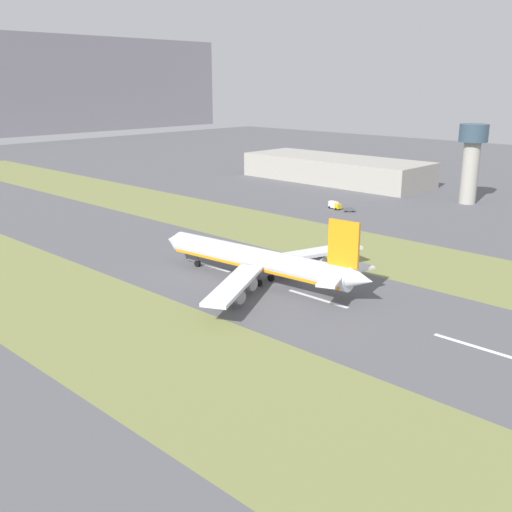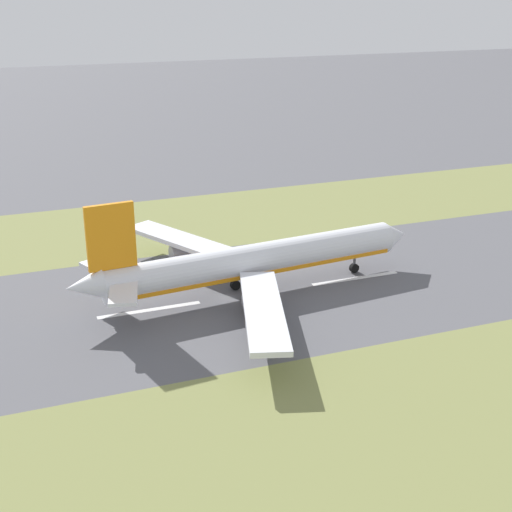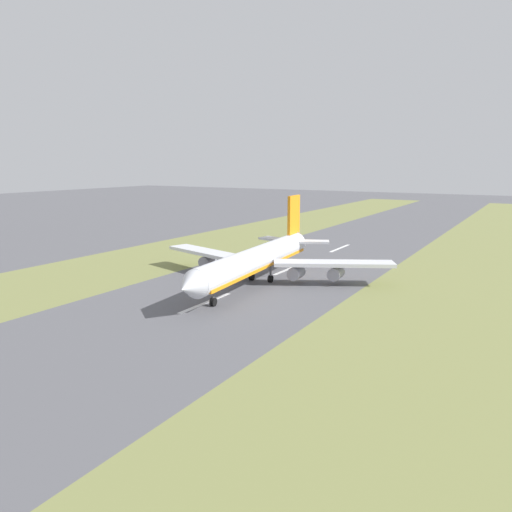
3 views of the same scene
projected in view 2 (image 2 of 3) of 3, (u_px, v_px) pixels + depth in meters
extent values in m
plane|color=#56565B|center=(227.00, 298.00, 127.77)|extent=(800.00, 800.00, 0.00)
cube|color=olive|center=(167.00, 224.00, 167.08)|extent=(40.00, 600.00, 0.01)
cube|color=olive|center=(342.00, 438.00, 88.46)|extent=(40.00, 600.00, 0.01)
cube|color=silver|center=(150.00, 310.00, 123.11)|extent=(1.20, 18.00, 0.01)
cube|color=silver|center=(355.00, 278.00, 136.22)|extent=(1.20, 18.00, 0.01)
cylinder|color=silver|center=(256.00, 260.00, 128.16)|extent=(11.21, 56.32, 6.00)
cone|color=silver|center=(395.00, 236.00, 140.61)|extent=(6.32, 5.53, 5.88)
cone|color=silver|center=(84.00, 286.00, 115.23)|extent=(5.64, 6.45, 5.10)
cube|color=orange|center=(256.00, 269.00, 128.76)|extent=(10.71, 54.06, 0.70)
cube|color=silver|center=(184.00, 241.00, 140.22)|extent=(28.51, 18.66, 0.90)
cube|color=silver|center=(263.00, 310.00, 110.86)|extent=(29.50, 14.05, 0.90)
cylinder|color=#93939E|center=(216.00, 264.00, 135.29)|extent=(3.64, 5.08, 3.20)
cylinder|color=#93939E|center=(182.00, 252.00, 141.41)|extent=(3.64, 5.08, 3.20)
cylinder|color=#93939E|center=(258.00, 300.00, 120.18)|extent=(3.64, 5.08, 3.20)
cylinder|color=#93939E|center=(263.00, 326.00, 111.20)|extent=(3.64, 5.08, 3.20)
cube|color=orange|center=(111.00, 237.00, 114.50)|extent=(1.55, 8.04, 11.00)
cube|color=silver|center=(105.00, 268.00, 121.81)|extent=(10.92, 8.01, 0.60)
cube|color=silver|center=(124.00, 292.00, 112.58)|extent=(10.72, 6.48, 0.60)
cylinder|color=#59595E|center=(354.00, 260.00, 138.18)|extent=(0.50, 0.50, 3.20)
cylinder|color=black|center=(354.00, 268.00, 138.75)|extent=(1.06, 1.88, 1.80)
cylinder|color=#59595E|center=(235.00, 277.00, 130.45)|extent=(0.50, 0.50, 3.20)
cylinder|color=black|center=(235.00, 285.00, 131.03)|extent=(1.06, 1.88, 1.80)
cylinder|color=#59595E|center=(247.00, 287.00, 126.09)|extent=(0.50, 0.50, 3.20)
cylinder|color=black|center=(247.00, 295.00, 126.66)|extent=(1.06, 1.88, 1.80)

